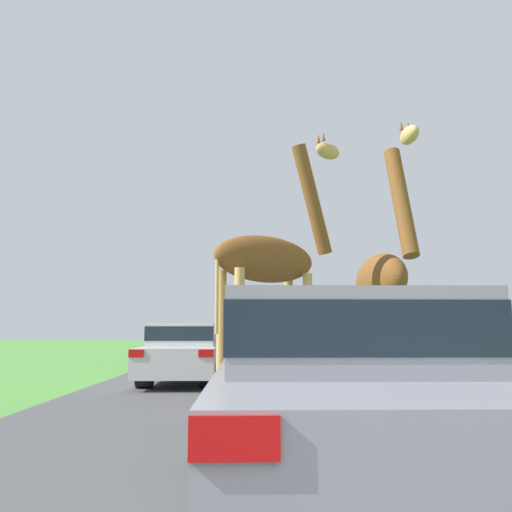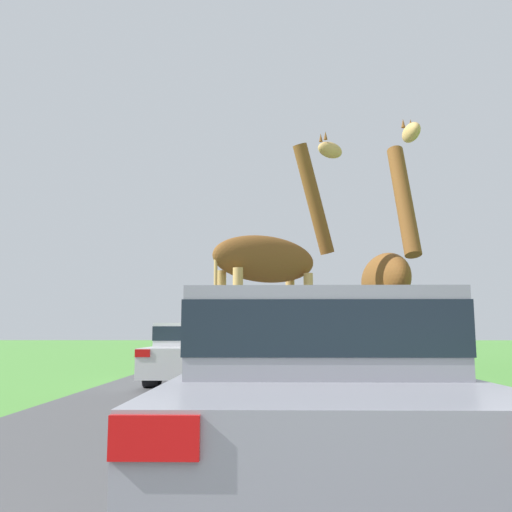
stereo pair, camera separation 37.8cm
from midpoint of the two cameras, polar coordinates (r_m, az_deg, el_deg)
road at (r=30.10m, az=-0.45°, el=-10.33°), size 8.39×120.00×0.00m
giraffe_near_road at (r=9.03m, az=0.57°, el=-0.84°), size 2.49×1.94×4.91m
giraffe_companion at (r=10.53m, az=12.22°, el=-2.33°), size 0.96×2.86×4.89m
car_lead_maroon at (r=4.10m, az=6.38°, el=-14.14°), size 1.85×4.03×1.52m
car_queue_right at (r=18.15m, az=7.00°, el=-9.54°), size 1.88×4.49×1.36m
car_queue_left at (r=24.60m, az=1.65°, el=-9.07°), size 1.81×4.13×1.43m
car_far_ahead at (r=13.91m, az=-8.41°, el=-9.87°), size 1.76×4.81×1.45m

